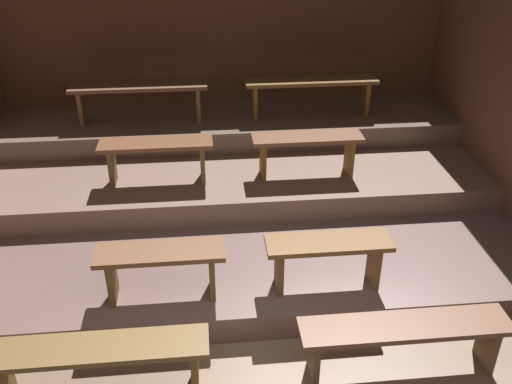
{
  "coord_description": "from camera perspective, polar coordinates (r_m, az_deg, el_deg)",
  "views": [
    {
      "loc": [
        -0.3,
        -2.46,
        3.46
      ],
      "look_at": [
        0.21,
        2.68,
        0.6
      ],
      "focal_mm": 39.19,
      "sensor_mm": 36.0,
      "label": 1
    }
  ],
  "objects": [
    {
      "name": "bench_upper_right",
      "position": [
        7.31,
        5.63,
        10.65
      ],
      "size": [
        1.69,
        0.34,
        0.48
      ],
      "color": "brown",
      "rests_on": "platform_upper"
    },
    {
      "name": "bench_middle_left",
      "position": [
        6.2,
        -10.13,
        4.09
      ],
      "size": [
        1.23,
        0.34,
        0.48
      ],
      "color": "brown",
      "rests_on": "platform_middle"
    },
    {
      "name": "ground",
      "position": [
        6.08,
        -1.83,
        -6.15
      ],
      "size": [
        6.67,
        5.8,
        0.08
      ],
      "primitive_type": "cube",
      "color": "#846750"
    },
    {
      "name": "bench_floor_right",
      "position": [
        4.64,
        14.9,
        -13.8
      ],
      "size": [
        1.66,
        0.34,
        0.48
      ],
      "color": "brown",
      "rests_on": "ground"
    },
    {
      "name": "platform_middle",
      "position": [
        6.97,
        -2.65,
        2.89
      ],
      "size": [
        5.87,
        2.43,
        0.26
      ],
      "primitive_type": "cube",
      "color": "#876659",
      "rests_on": "platform_lower"
    },
    {
      "name": "bench_lower_left",
      "position": [
        4.88,
        -9.68,
        -7.05
      ],
      "size": [
        1.1,
        0.34,
        0.48
      ],
      "color": "brown",
      "rests_on": "platform_lower"
    },
    {
      "name": "bench_middle_right",
      "position": [
        6.28,
        5.23,
        4.77
      ],
      "size": [
        1.23,
        0.34,
        0.48
      ],
      "color": "brown",
      "rests_on": "platform_middle"
    },
    {
      "name": "wall_back",
      "position": [
        7.82,
        -3.34,
        12.38
      ],
      "size": [
        6.67,
        0.06,
        2.45
      ],
      "primitive_type": "cube",
      "color": "brown",
      "rests_on": "ground"
    },
    {
      "name": "bench_upper_left",
      "position": [
        7.22,
        -11.83,
        9.93
      ],
      "size": [
        1.69,
        0.34,
        0.48
      ],
      "color": "brown",
      "rests_on": "platform_upper"
    },
    {
      "name": "platform_lower",
      "position": [
        6.45,
        -2.21,
        -2.08
      ],
      "size": [
        5.87,
        3.9,
        0.26
      ],
      "primitive_type": "cube",
      "color": "#7A5C57",
      "rests_on": "ground"
    },
    {
      "name": "platform_upper",
      "position": [
        7.42,
        -2.98,
        6.81
      ],
      "size": [
        5.87,
        1.2,
        0.26
      ],
      "primitive_type": "cube",
      "color": "#796256",
      "rests_on": "platform_middle"
    },
    {
      "name": "bench_floor_left",
      "position": [
        4.48,
        -15.88,
        -15.8
      ],
      "size": [
        1.66,
        0.34,
        0.48
      ],
      "color": "brown",
      "rests_on": "ground"
    },
    {
      "name": "bench_lower_right",
      "position": [
        4.97,
        7.35,
        -6.11
      ],
      "size": [
        1.1,
        0.34,
        0.48
      ],
      "color": "brown",
      "rests_on": "platform_lower"
    }
  ]
}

